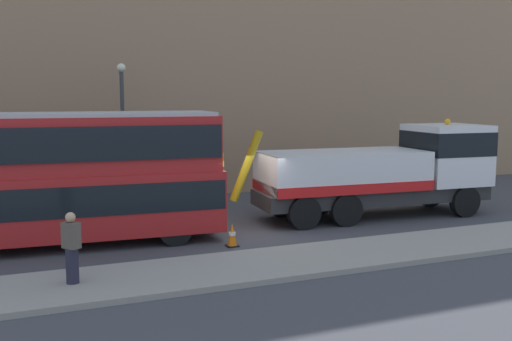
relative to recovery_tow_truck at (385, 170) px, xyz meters
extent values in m
plane|color=#424247|center=(-5.89, -0.31, -1.76)|extent=(120.00, 120.00, 0.00)
cube|color=gray|center=(-5.89, -4.51, -1.68)|extent=(60.00, 2.80, 0.15)
cube|color=#9E7A5B|center=(-5.89, 7.82, 6.24)|extent=(60.00, 1.20, 16.00)
cube|color=#2D2D2D|center=(-0.48, 0.03, -0.90)|extent=(9.13, 2.81, 0.55)
cube|color=white|center=(2.71, -0.18, 0.52)|extent=(2.77, 2.77, 2.30)
cube|color=black|center=(2.71, -0.18, 0.97)|extent=(2.80, 2.80, 0.90)
cube|color=silver|center=(-1.78, 0.12, 0.07)|extent=(6.26, 3.00, 1.40)
cube|color=red|center=(-1.78, 0.12, -0.45)|extent=(6.26, 3.05, 0.36)
cylinder|color=#B79914|center=(-5.48, 0.37, 0.37)|extent=(1.25, 0.36, 2.52)
sphere|color=orange|center=(2.71, -0.18, 1.79)|extent=(0.24, 0.24, 0.24)
cylinder|color=black|center=(2.89, 0.92, -1.18)|extent=(1.18, 0.42, 1.16)
cylinder|color=black|center=(2.74, -1.30, -1.18)|extent=(1.18, 0.42, 1.16)
cylinder|color=black|center=(-2.10, 1.25, -1.18)|extent=(1.18, 0.42, 1.16)
cylinder|color=black|center=(-2.25, -0.96, -1.18)|extent=(1.18, 0.42, 1.16)
cylinder|color=black|center=(-3.70, 1.36, -1.18)|extent=(1.18, 0.42, 1.16)
cylinder|color=black|center=(-3.85, -0.86, -1.18)|extent=(1.18, 0.42, 1.16)
cube|color=#AD1E1E|center=(-12.31, 0.03, -0.47)|extent=(11.14, 3.23, 1.90)
cube|color=#AD1E1E|center=(-12.31, 0.03, 1.33)|extent=(10.92, 3.11, 1.70)
cube|color=black|center=(-12.31, 0.03, -0.22)|extent=(11.04, 3.27, 0.90)
cube|color=black|center=(-12.31, 0.03, 1.43)|extent=(10.82, 3.26, 1.00)
cube|color=#B2B2B2|center=(-12.31, 0.03, 2.24)|extent=(10.69, 3.00, 0.12)
cube|color=yellow|center=(-6.80, -0.34, 0.78)|extent=(0.16, 1.50, 0.44)
cylinder|color=black|center=(-8.34, 0.85, -1.24)|extent=(1.06, 0.37, 1.04)
cylinder|color=black|center=(-8.49, -1.31, -1.24)|extent=(1.06, 0.37, 1.04)
cylinder|color=#232333|center=(-11.81, -4.39, -1.18)|extent=(0.42, 0.42, 0.85)
cube|color=brown|center=(-11.81, -4.39, -0.45)|extent=(0.45, 0.48, 0.62)
sphere|color=tan|center=(-11.81, -4.39, -0.02)|extent=(0.24, 0.24, 0.24)
cone|color=orange|center=(-6.93, -2.09, -1.40)|extent=(0.32, 0.32, 0.72)
cylinder|color=white|center=(-6.93, -2.09, -1.36)|extent=(0.21, 0.21, 0.10)
cube|color=black|center=(-6.93, -2.09, -1.74)|extent=(0.36, 0.36, 0.04)
cylinder|color=#38383D|center=(-8.77, 5.62, 0.99)|extent=(0.16, 0.16, 5.50)
sphere|color=#EAE5C6|center=(-8.77, 5.62, 3.89)|extent=(0.36, 0.36, 0.36)
camera|label=1|loc=(-13.03, -18.65, 2.83)|focal=41.68mm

